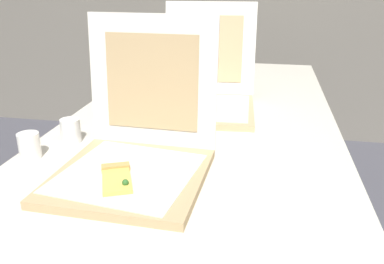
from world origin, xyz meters
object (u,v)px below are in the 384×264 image
object	(u,v)px
pizza_box_front	(135,153)
cup_white_near_left	(29,146)
pizza_box_middle	(206,95)
cup_white_far	(152,88)
table	(195,142)
cup_white_near_center	(71,131)
cup_white_mid	(121,114)

from	to	relation	value
pizza_box_front	cup_white_near_left	bearing A→B (deg)	176.52
pizza_box_middle	cup_white_near_left	distance (m)	0.68
pizza_box_front	pizza_box_middle	world-z (taller)	pizza_box_front
cup_white_near_left	cup_white_far	distance (m)	0.68
pizza_box_middle	table	bearing A→B (deg)	-93.78
cup_white_near_center	cup_white_mid	world-z (taller)	same
cup_white_mid	cup_white_far	distance (m)	0.35
pizza_box_front	cup_white_far	world-z (taller)	pizza_box_front
cup_white_near_left	cup_white_near_center	bearing A→B (deg)	64.87
cup_white_near_center	cup_white_near_left	bearing A→B (deg)	-115.13
cup_white_near_center	cup_white_mid	bearing A→B (deg)	61.67
pizza_box_front	cup_white_near_center	distance (m)	0.31
cup_white_near_center	cup_white_far	bearing A→B (deg)	78.29
pizza_box_middle	cup_white_mid	distance (m)	0.35
cup_white_near_left	cup_white_mid	world-z (taller)	same
table	cup_white_near_center	xyz separation A→B (m)	(-0.36, -0.17, 0.08)
pizza_box_front	table	bearing A→B (deg)	75.67
cup_white_near_center	cup_white_mid	size ratio (longest dim) A/B	1.00
cup_white_near_left	cup_white_near_center	world-z (taller)	same
cup_white_near_center	cup_white_mid	xyz separation A→B (m)	(0.10, 0.18, 0.00)
cup_white_near_left	cup_white_mid	xyz separation A→B (m)	(0.16, 0.31, 0.00)
cup_white_near_left	cup_white_far	world-z (taller)	same
cup_white_near_left	pizza_box_middle	bearing A→B (deg)	51.65
table	pizza_box_front	world-z (taller)	pizza_box_front
table	pizza_box_front	xyz separation A→B (m)	(-0.10, -0.33, 0.10)
cup_white_near_left	cup_white_far	bearing A→B (deg)	75.49
pizza_box_front	cup_white_mid	world-z (taller)	pizza_box_front
cup_white_near_center	pizza_box_middle	bearing A→B (deg)	48.16
pizza_box_middle	cup_white_far	xyz separation A→B (m)	(-0.25, 0.13, -0.02)
pizza_box_middle	cup_white_far	distance (m)	0.28
table	cup_white_mid	world-z (taller)	cup_white_mid
cup_white_mid	pizza_box_front	bearing A→B (deg)	-64.27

